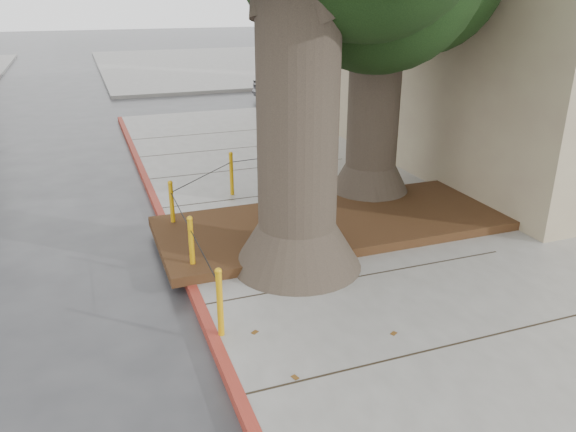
# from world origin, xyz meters

# --- Properties ---
(ground) EXTENTS (140.00, 140.00, 0.00)m
(ground) POSITION_xyz_m (0.00, 0.00, 0.00)
(ground) COLOR #28282B
(ground) RESTS_ON ground
(sidewalk_far) EXTENTS (16.00, 20.00, 0.15)m
(sidewalk_far) POSITION_xyz_m (6.00, 30.00, 0.07)
(sidewalk_far) COLOR slate
(sidewalk_far) RESTS_ON ground
(curb_red) EXTENTS (0.14, 26.00, 0.16)m
(curb_red) POSITION_xyz_m (-2.00, 2.50, 0.07)
(curb_red) COLOR maroon
(curb_red) RESTS_ON ground
(planter_bed) EXTENTS (6.40, 2.60, 0.16)m
(planter_bed) POSITION_xyz_m (0.90, 3.90, 0.23)
(planter_bed) COLOR black
(planter_bed) RESTS_ON sidewalk_main
(bollard_ring) EXTENTS (3.79, 5.39, 0.95)m
(bollard_ring) POSITION_xyz_m (-0.87, 4.38, 0.66)
(bollard_ring) COLOR #D3960B
(bollard_ring) RESTS_ON sidewalk_main
(car_silver) EXTENTS (3.45, 1.50, 1.16)m
(car_silver) POSITION_xyz_m (5.26, 17.54, 0.58)
(car_silver) COLOR #97989C
(car_silver) RESTS_ON ground
(car_red) EXTENTS (3.99, 1.47, 1.31)m
(car_red) POSITION_xyz_m (7.14, 17.62, 0.65)
(car_red) COLOR maroon
(car_red) RESTS_ON ground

